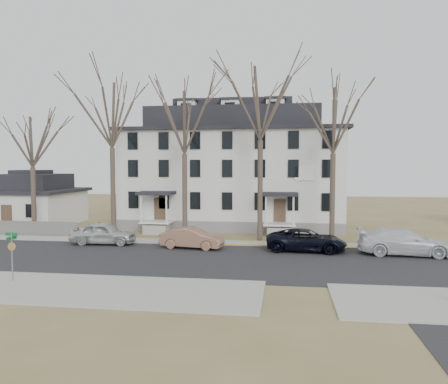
# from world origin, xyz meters

# --- Properties ---
(ground) EXTENTS (120.00, 120.00, 0.00)m
(ground) POSITION_xyz_m (0.00, 0.00, 0.00)
(ground) COLOR olive
(ground) RESTS_ON ground
(main_road) EXTENTS (120.00, 10.00, 0.04)m
(main_road) POSITION_xyz_m (0.00, 2.00, 0.00)
(main_road) COLOR #27272A
(main_road) RESTS_ON ground
(far_sidewalk) EXTENTS (120.00, 2.00, 0.08)m
(far_sidewalk) POSITION_xyz_m (0.00, 8.00, 0.00)
(far_sidewalk) COLOR #A09F97
(far_sidewalk) RESTS_ON ground
(near_sidewalk_left) EXTENTS (20.00, 5.00, 0.08)m
(near_sidewalk_left) POSITION_xyz_m (-8.00, -5.00, 0.00)
(near_sidewalk_left) COLOR #A09F97
(near_sidewalk_left) RESTS_ON ground
(yellow_curb) EXTENTS (14.00, 0.25, 0.06)m
(yellow_curb) POSITION_xyz_m (5.00, 7.10, 0.00)
(yellow_curb) COLOR gold
(yellow_curb) RESTS_ON ground
(boarding_house) EXTENTS (20.80, 12.36, 12.05)m
(boarding_house) POSITION_xyz_m (-2.00, 17.95, 5.38)
(boarding_house) COLOR slate
(boarding_house) RESTS_ON ground
(small_house) EXTENTS (8.70, 8.70, 5.00)m
(small_house) POSITION_xyz_m (-22.00, 16.00, 2.25)
(small_house) COLOR silver
(small_house) RESTS_ON ground
(fence) EXTENTS (14.00, 0.06, 1.20)m
(fence) POSITION_xyz_m (-21.00, 9.50, 0.00)
(fence) COLOR gray
(fence) RESTS_ON ground
(tree_far_left) EXTENTS (8.40, 8.40, 13.72)m
(tree_far_left) POSITION_xyz_m (-11.00, 9.80, 10.34)
(tree_far_left) COLOR #473B31
(tree_far_left) RESTS_ON ground
(tree_mid_left) EXTENTS (7.80, 7.80, 12.74)m
(tree_mid_left) POSITION_xyz_m (-5.00, 9.80, 9.60)
(tree_mid_left) COLOR #473B31
(tree_mid_left) RESTS_ON ground
(tree_center) EXTENTS (9.00, 9.00, 14.70)m
(tree_center) POSITION_xyz_m (1.00, 9.80, 11.08)
(tree_center) COLOR #473B31
(tree_center) RESTS_ON ground
(tree_mid_right) EXTENTS (7.80, 7.80, 12.74)m
(tree_mid_right) POSITION_xyz_m (6.50, 9.80, 9.60)
(tree_mid_right) COLOR #473B31
(tree_mid_right) RESTS_ON ground
(tree_bungalow) EXTENTS (6.60, 6.60, 10.78)m
(tree_bungalow) POSITION_xyz_m (-18.00, 9.80, 8.12)
(tree_bungalow) COLOR #473B31
(tree_bungalow) RESTS_ON ground
(car_silver) EXTENTS (4.90, 2.26, 1.63)m
(car_silver) POSITION_xyz_m (-10.36, 6.31, 0.81)
(car_silver) COLOR silver
(car_silver) RESTS_ON ground
(car_tan) EXTENTS (4.58, 2.10, 1.46)m
(car_tan) POSITION_xyz_m (-3.55, 5.67, 0.73)
(car_tan) COLOR #91654F
(car_tan) RESTS_ON ground
(car_navy) EXTENTS (5.53, 2.83, 1.49)m
(car_navy) POSITION_xyz_m (4.38, 5.77, 0.75)
(car_navy) COLOR black
(car_navy) RESTS_ON ground
(car_white) EXTENTS (5.94, 2.67, 1.69)m
(car_white) POSITION_xyz_m (10.64, 5.39, 0.85)
(car_white) COLOR silver
(car_white) RESTS_ON ground
(bicycle_left) EXTENTS (1.54, 0.61, 0.79)m
(bicycle_left) POSITION_xyz_m (-12.34, 10.91, 0.40)
(bicycle_left) COLOR black
(bicycle_left) RESTS_ON ground
(bicycle_right) EXTENTS (1.60, 0.69, 0.93)m
(bicycle_right) POSITION_xyz_m (-12.62, 11.24, 0.47)
(bicycle_right) COLOR black
(bicycle_right) RESTS_ON ground
(street_sign) EXTENTS (0.71, 0.71, 2.51)m
(street_sign) POSITION_xyz_m (-10.64, -4.16, 1.68)
(street_sign) COLOR gray
(street_sign) RESTS_ON ground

